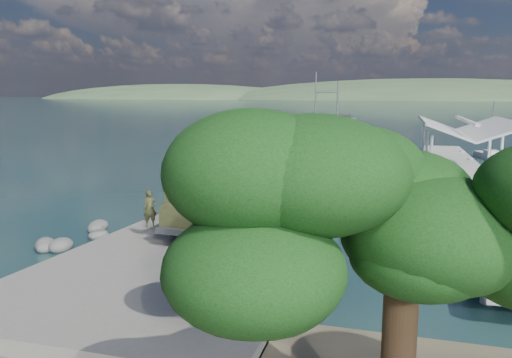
% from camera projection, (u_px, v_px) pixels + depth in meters
% --- Properties ---
extents(ground, '(1400.00, 1400.00, 0.00)m').
position_uv_depth(ground, '(200.00, 256.00, 22.08)').
color(ground, '#1C4343').
rests_on(ground, ground).
extents(boat_ramp, '(10.00, 18.00, 0.50)m').
position_uv_depth(boat_ramp, '(191.00, 258.00, 21.09)').
color(boat_ramp, gray).
rests_on(boat_ramp, ground).
extents(shoreline_rocks, '(3.20, 5.60, 0.90)m').
position_uv_depth(shoreline_rocks, '(85.00, 242.00, 24.21)').
color(shoreline_rocks, '#5D5D5A').
rests_on(shoreline_rocks, ground).
extents(distant_headlands, '(1000.00, 240.00, 48.00)m').
position_uv_depth(distant_headlands, '(437.00, 100.00, 540.10)').
color(distant_headlands, '#415938').
rests_on(distant_headlands, ground).
extents(pier, '(6.40, 44.00, 6.10)m').
position_uv_depth(pier, '(464.00, 170.00, 36.16)').
color(pier, '#B7B7AC').
rests_on(pier, ground).
extents(landing_craft, '(9.89, 34.22, 10.07)m').
position_uv_depth(landing_craft, '(305.00, 166.00, 43.69)').
color(landing_craft, '#4E585C').
rests_on(landing_craft, ground).
extents(military_truck, '(3.23, 8.23, 3.73)m').
position_uv_depth(military_truck, '(223.00, 188.00, 25.27)').
color(military_truck, black).
rests_on(military_truck, boat_ramp).
extents(soldier, '(0.76, 0.74, 1.76)m').
position_uv_depth(soldier, '(150.00, 217.00, 23.49)').
color(soldier, '#22321C').
rests_on(soldier, boat_ramp).
extents(sailboat_near, '(2.50, 5.66, 6.66)m').
position_uv_depth(sailboat_near, '(489.00, 173.00, 42.95)').
color(sailboat_near, silver).
rests_on(sailboat_near, ground).
extents(sailboat_far, '(2.44, 5.08, 5.95)m').
position_uv_depth(sailboat_far, '(488.00, 156.00, 54.75)').
color(sailboat_far, silver).
rests_on(sailboat_far, ground).
extents(overhang_tree, '(7.45, 6.87, 6.77)m').
position_uv_depth(overhang_tree, '(376.00, 193.00, 8.65)').
color(overhang_tree, '#382416').
rests_on(overhang_tree, ground).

